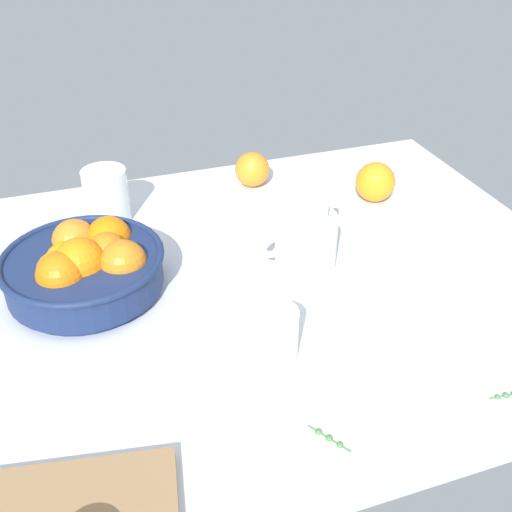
% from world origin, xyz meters
% --- Properties ---
extents(ground_plane, '(1.17, 0.94, 0.03)m').
position_xyz_m(ground_plane, '(0.00, 0.00, -0.01)').
color(ground_plane, silver).
extents(fruit_bowl, '(0.28, 0.28, 0.11)m').
position_xyz_m(fruit_bowl, '(-0.31, 0.06, 0.05)').
color(fruit_bowl, navy).
rests_on(fruit_bowl, ground_plane).
extents(juice_pitcher, '(0.15, 0.11, 0.15)m').
position_xyz_m(juice_pitcher, '(0.08, 0.01, 0.05)').
color(juice_pitcher, white).
rests_on(juice_pitcher, ground_plane).
extents(juice_glass, '(0.07, 0.07, 0.09)m').
position_xyz_m(juice_glass, '(-0.05, -0.20, 0.04)').
color(juice_glass, white).
rests_on(juice_glass, ground_plane).
extents(second_glass, '(0.09, 0.09, 0.11)m').
position_xyz_m(second_glass, '(-0.24, 0.30, 0.05)').
color(second_glass, white).
rests_on(second_glass, ground_plane).
extents(loose_orange_0, '(0.09, 0.09, 0.09)m').
position_xyz_m(loose_orange_0, '(0.33, 0.20, 0.04)').
color(loose_orange_0, orange).
rests_on(loose_orange_0, ground_plane).
extents(loose_orange_2, '(0.08, 0.08, 0.08)m').
position_xyz_m(loose_orange_2, '(0.10, 0.35, 0.04)').
color(loose_orange_2, orange).
rests_on(loose_orange_2, ground_plane).
extents(herb_sprig_0, '(0.04, 0.06, 0.01)m').
position_xyz_m(herb_sprig_0, '(-0.04, -0.38, 0.00)').
color(herb_sprig_0, '#44793B').
rests_on(herb_sprig_0, ground_plane).
extents(herb_sprig_1, '(0.05, 0.01, 0.01)m').
position_xyz_m(herb_sprig_1, '(0.23, -0.39, 0.00)').
color(herb_sprig_1, '#4A7845').
rests_on(herb_sprig_1, ground_plane).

